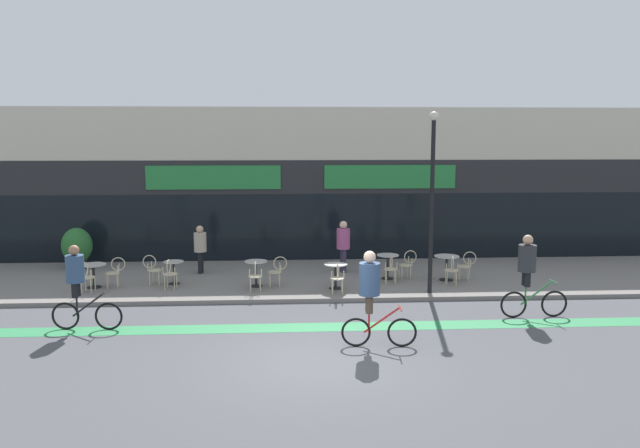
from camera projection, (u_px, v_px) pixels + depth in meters
name	position (u px, v px, depth m)	size (l,w,h in m)	color
ground_plane	(318.00, 361.00, 12.74)	(120.00, 120.00, 0.00)	#4C4C51
sidewalk_slab	(306.00, 278.00, 19.90)	(40.00, 5.50, 0.12)	slate
storefront_facade	(301.00, 183.00, 24.18)	(40.00, 4.06, 5.58)	beige
bike_lane_stripe	(313.00, 327.00, 15.01)	(36.00, 0.70, 0.01)	#2D844C
bistro_table_0	(94.00, 271.00, 18.38)	(0.74, 0.74, 0.71)	black
bistro_table_1	(174.00, 268.00, 18.82)	(0.60, 0.60, 0.70)	black
bistro_table_2	(256.00, 268.00, 18.51)	(0.68, 0.68, 0.77)	black
bistro_table_3	(336.00, 271.00, 18.25)	(0.69, 0.69, 0.74)	black
bistro_table_4	(388.00, 262.00, 19.50)	(0.69, 0.69, 0.77)	black
bistro_table_5	(447.00, 263.00, 19.32)	(0.78, 0.78, 0.77)	black
cafe_chair_0_near	(87.00, 275.00, 17.76)	(0.44, 0.59, 0.90)	beige
cafe_chair_0_side	(115.00, 270.00, 18.42)	(0.60, 0.45, 0.90)	beige
cafe_chair_1_near	(170.00, 272.00, 18.20)	(0.43, 0.59, 0.90)	beige
cafe_chair_1_side	(153.00, 268.00, 18.79)	(0.59, 0.44, 0.90)	beige
cafe_chair_2_near	(255.00, 274.00, 17.90)	(0.44, 0.59, 0.90)	beige
cafe_chair_2_side	(277.00, 269.00, 18.56)	(0.59, 0.43, 0.90)	beige
cafe_chair_3_near	(337.00, 276.00, 17.63)	(0.40, 0.57, 0.90)	beige
cafe_chair_4_near	(391.00, 267.00, 18.88)	(0.42, 0.58, 0.90)	beige
cafe_chair_4_side	(407.00, 262.00, 19.54)	(0.59, 0.44, 0.90)	beige
cafe_chair_5_near	(452.00, 268.00, 18.71)	(0.44, 0.59, 0.90)	beige
cafe_chair_5_side	(466.00, 264.00, 19.35)	(0.59, 0.44, 0.90)	beige
planter_pot	(77.00, 247.00, 21.08)	(1.01, 1.01, 1.38)	#232326
lamp_post	(432.00, 190.00, 17.45)	(0.26, 0.26, 5.12)	black
cyclist_0	(78.00, 281.00, 14.67)	(1.70, 0.52, 2.05)	black
cyclist_1	(371.00, 290.00, 13.46)	(1.65, 0.54, 2.13)	black
cyclist_2	(529.00, 270.00, 15.66)	(1.75, 0.48, 2.13)	black
pedestrian_near_end	(343.00, 242.00, 20.46)	(0.53, 0.53, 1.70)	#382D47
pedestrian_far_end	(200.00, 245.00, 20.28)	(0.46, 0.46, 1.57)	black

